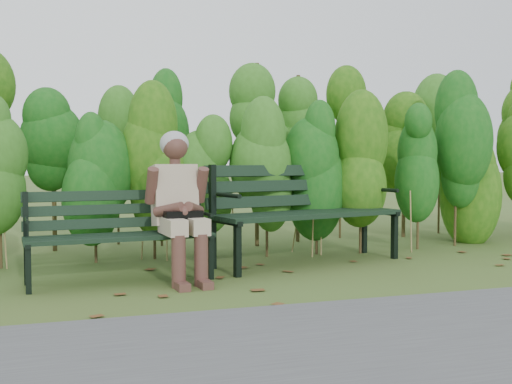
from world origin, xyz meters
name	(u,v)px	position (x,y,z in m)	size (l,w,h in m)	color
ground	(268,280)	(0.00, 0.00, 0.00)	(80.00, 80.00, 0.00)	#495824
footpath	(403,360)	(0.00, -2.20, 0.01)	(60.00, 2.50, 0.01)	#474749
hedge_band	(217,142)	(0.00, 1.86, 1.26)	(11.04, 1.67, 2.42)	#47381E
leaf_litter	(277,285)	(0.00, -0.22, 0.00)	(5.66, 2.25, 0.01)	brown
bench_left	(119,228)	(-1.24, 0.38, 0.46)	(1.60, 0.66, 0.78)	black
bench_right	(302,205)	(0.63, 0.78, 0.59)	(2.10, 1.12, 1.00)	black
seated_woman	(179,198)	(-0.73, 0.26, 0.71)	(0.56, 0.82, 1.30)	tan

